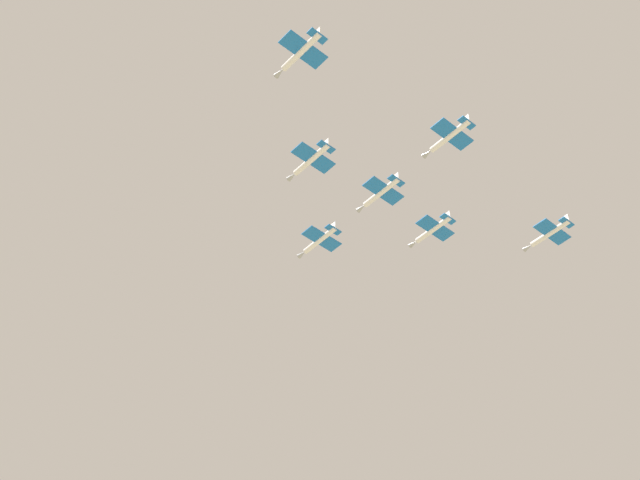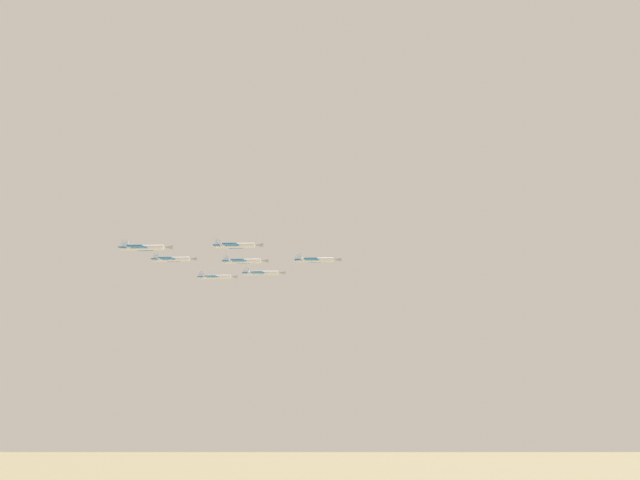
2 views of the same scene
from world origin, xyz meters
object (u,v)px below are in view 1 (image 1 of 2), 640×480
object	(u,v)px
jet_port_inner	(311,160)
jet_port_trail	(449,137)
jet_port_outer	(381,193)
jet_center_rear	(549,234)
jet_starboard_inner	(432,230)
jet_lead	(319,241)
jet_starboard_outer	(300,52)

from	to	relation	value
jet_port_inner	jet_port_trail	distance (m)	23.92
jet_port_outer	jet_center_rear	bearing A→B (deg)	-24.23
jet_starboard_inner	jet_port_trail	xyz separation A→B (m)	(-18.90, -14.54, -0.76)
jet_port_outer	jet_port_trail	bearing A→B (deg)	-90.00
jet_port_inner	jet_port_outer	distance (m)	15.38
jet_lead	jet_starboard_inner	world-z (taller)	jet_starboard_inner
jet_starboard_outer	jet_port_trail	xyz separation A→B (m)	(29.13, -9.65, 0.99)
jet_starboard_inner	jet_center_rear	size ratio (longest dim) A/B	1.00
jet_starboard_outer	jet_center_rear	size ratio (longest dim) A/B	1.00
jet_port_trail	jet_starboard_outer	bearing A→B (deg)	174.29
jet_lead	jet_port_outer	bearing A→B (deg)	-90.00
jet_port_inner	jet_port_outer	size ratio (longest dim) A/B	1.00
jet_starboard_inner	jet_starboard_outer	size ratio (longest dim) A/B	1.00
jet_lead	jet_port_outer	xyz separation A→B (m)	(-3.67, -16.39, -0.04)
jet_starboard_inner	jet_starboard_outer	distance (m)	48.31
jet_starboard_outer	jet_port_trail	bearing A→B (deg)	-5.71
jet_center_rear	jet_starboard_inner	bearing A→B (deg)	135.00
jet_port_inner	jet_starboard_inner	distance (m)	30.64
jet_starboard_outer	jet_center_rear	world-z (taller)	jet_starboard_outer
jet_port_outer	jet_port_trail	world-z (taller)	jet_port_trail
jet_lead	jet_center_rear	world-z (taller)	jet_lead
jet_port_inner	jet_starboard_inner	size ratio (longest dim) A/B	1.00
jet_port_trail	jet_lead	bearing A→B (deg)	90.00
jet_port_outer	jet_port_trail	size ratio (longest dim) A/B	1.00
jet_lead	jet_center_rear	bearing A→B (deg)	-45.00
jet_starboard_inner	jet_port_trail	bearing A→B (deg)	-129.81
jet_lead	jet_port_inner	world-z (taller)	jet_lead
jet_lead	jet_starboard_inner	bearing A→B (deg)	-45.00
jet_lead	jet_center_rear	distance (m)	43.19
jet_port_inner	jet_starboard_outer	world-z (taller)	jet_starboard_outer
jet_starboard_inner	jet_starboard_outer	bearing A→B (deg)	-161.57
jet_lead	jet_port_trail	xyz separation A→B (m)	(-7.34, -32.78, 0.65)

